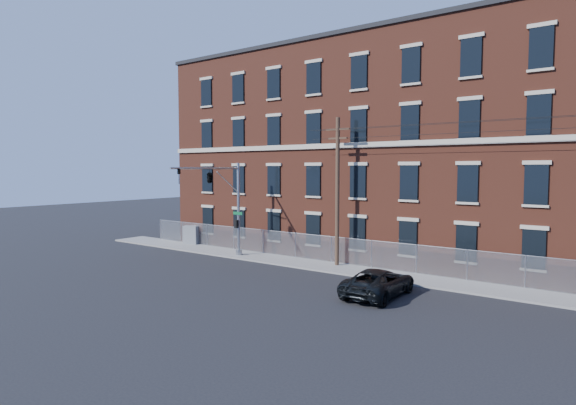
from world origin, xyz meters
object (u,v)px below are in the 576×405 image
(utility_pole_near, at_px, (337,189))
(utility_cabinet, at_px, (191,235))
(traffic_signal_mast, at_px, (217,187))
(pickup_truck, at_px, (379,282))

(utility_pole_near, xyz_separation_m, utility_cabinet, (-14.98, 0.40, -4.42))
(traffic_signal_mast, height_order, pickup_truck, traffic_signal_mast)
(utility_pole_near, bearing_deg, traffic_signal_mast, -156.86)
(utility_cabinet, bearing_deg, utility_pole_near, -20.44)
(pickup_truck, bearing_deg, utility_pole_near, -43.76)
(pickup_truck, xyz_separation_m, utility_cabinet, (-20.57, 5.62, 0.20))
(utility_pole_near, relative_size, utility_cabinet, 6.27)
(pickup_truck, bearing_deg, traffic_signal_mast, -8.26)
(traffic_signal_mast, height_order, utility_pole_near, utility_pole_near)
(pickup_truck, bearing_deg, utility_cabinet, -15.98)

